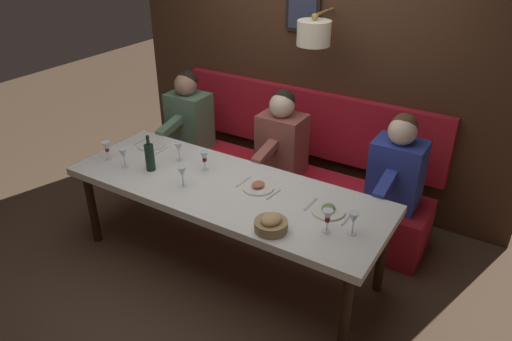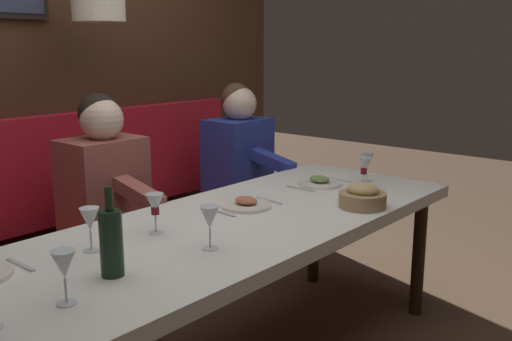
{
  "view_description": "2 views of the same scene",
  "coord_description": "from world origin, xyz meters",
  "px_view_note": "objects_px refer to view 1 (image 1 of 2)",
  "views": [
    {
      "loc": [
        -2.54,
        -1.85,
        2.57
      ],
      "look_at": [
        0.05,
        -0.25,
        0.92
      ],
      "focal_mm": 33.5,
      "sensor_mm": 36.0,
      "label": 1
    },
    {
      "loc": [
        -1.6,
        1.69,
        1.48
      ],
      "look_at": [
        0.05,
        -0.25,
        0.92
      ],
      "focal_mm": 40.18,
      "sensor_mm": 36.0,
      "label": 2
    }
  ],
  "objects_px": {
    "bread_bowl": "(271,224)",
    "wine_glass_2": "(182,172)",
    "wine_glass_0": "(107,147)",
    "wine_glass_1": "(179,148)",
    "wine_bottle": "(150,157)",
    "wine_glass_3": "(123,154)",
    "wine_glass_6": "(328,217)",
    "diner_near": "(282,136)",
    "wine_glass_4": "(354,219)",
    "diner_nearest": "(397,165)",
    "diner_middle": "(188,113)",
    "wine_glass_5": "(204,157)",
    "dining_table": "(225,193)"
  },
  "relations": [
    {
      "from": "wine_glass_0",
      "to": "wine_glass_6",
      "type": "bearing_deg",
      "value": -89.37
    },
    {
      "from": "wine_glass_2",
      "to": "wine_glass_1",
      "type": "bearing_deg",
      "value": 43.44
    },
    {
      "from": "wine_glass_3",
      "to": "wine_glass_6",
      "type": "xyz_separation_m",
      "value": [
        0.04,
        -1.77,
        -0.0
      ]
    },
    {
      "from": "wine_glass_5",
      "to": "wine_bottle",
      "type": "distance_m",
      "value": 0.44
    },
    {
      "from": "wine_bottle",
      "to": "diner_middle",
      "type": "bearing_deg",
      "value": 22.3
    },
    {
      "from": "wine_glass_1",
      "to": "wine_glass_2",
      "type": "distance_m",
      "value": 0.43
    },
    {
      "from": "diner_near",
      "to": "wine_glass_4",
      "type": "relative_size",
      "value": 4.82
    },
    {
      "from": "wine_glass_6",
      "to": "diner_middle",
      "type": "bearing_deg",
      "value": 62.57
    },
    {
      "from": "wine_glass_0",
      "to": "wine_bottle",
      "type": "distance_m",
      "value": 0.43
    },
    {
      "from": "diner_near",
      "to": "wine_bottle",
      "type": "height_order",
      "value": "diner_near"
    },
    {
      "from": "wine_glass_4",
      "to": "diner_nearest",
      "type": "bearing_deg",
      "value": 0.31
    },
    {
      "from": "wine_glass_3",
      "to": "wine_glass_4",
      "type": "relative_size",
      "value": 1.0
    },
    {
      "from": "bread_bowl",
      "to": "wine_glass_4",
      "type": "bearing_deg",
      "value": -62.54
    },
    {
      "from": "wine_glass_3",
      "to": "wine_bottle",
      "type": "height_order",
      "value": "wine_bottle"
    },
    {
      "from": "wine_glass_1",
      "to": "wine_glass_3",
      "type": "relative_size",
      "value": 1.0
    },
    {
      "from": "wine_glass_6",
      "to": "wine_glass_4",
      "type": "bearing_deg",
      "value": -67.0
    },
    {
      "from": "wine_glass_0",
      "to": "bread_bowl",
      "type": "relative_size",
      "value": 0.75
    },
    {
      "from": "wine_glass_2",
      "to": "wine_bottle",
      "type": "distance_m",
      "value": 0.39
    },
    {
      "from": "wine_glass_4",
      "to": "wine_bottle",
      "type": "xyz_separation_m",
      "value": [
        -0.03,
        1.71,
        -0.0
      ]
    },
    {
      "from": "wine_glass_2",
      "to": "wine_glass_6",
      "type": "distance_m",
      "value": 1.17
    },
    {
      "from": "diner_near",
      "to": "bread_bowl",
      "type": "distance_m",
      "value": 1.33
    },
    {
      "from": "wine_glass_0",
      "to": "wine_glass_2",
      "type": "bearing_deg",
      "value": -90.75
    },
    {
      "from": "diner_nearest",
      "to": "diner_middle",
      "type": "distance_m",
      "value": 2.1
    },
    {
      "from": "diner_middle",
      "to": "wine_glass_3",
      "type": "xyz_separation_m",
      "value": [
        -1.06,
        -0.19,
        0.04
      ]
    },
    {
      "from": "wine_bottle",
      "to": "bread_bowl",
      "type": "xyz_separation_m",
      "value": [
        -0.21,
        -1.24,
        -0.07
      ]
    },
    {
      "from": "wine_glass_2",
      "to": "wine_glass_4",
      "type": "distance_m",
      "value": 1.32
    },
    {
      "from": "wine_glass_6",
      "to": "diner_near",
      "type": "bearing_deg",
      "value": 41.34
    },
    {
      "from": "diner_middle",
      "to": "wine_glass_4",
      "type": "distance_m",
      "value": 2.31
    },
    {
      "from": "diner_nearest",
      "to": "wine_glass_6",
      "type": "height_order",
      "value": "diner_nearest"
    },
    {
      "from": "wine_glass_3",
      "to": "wine_glass_4",
      "type": "height_order",
      "value": "same"
    },
    {
      "from": "wine_glass_3",
      "to": "diner_nearest",
      "type": "bearing_deg",
      "value": -61.12
    },
    {
      "from": "wine_glass_1",
      "to": "wine_bottle",
      "type": "distance_m",
      "value": 0.27
    },
    {
      "from": "diner_nearest",
      "to": "bread_bowl",
      "type": "bearing_deg",
      "value": 158.9
    },
    {
      "from": "diner_middle",
      "to": "wine_bottle",
      "type": "bearing_deg",
      "value": -157.7
    },
    {
      "from": "diner_middle",
      "to": "wine_glass_0",
      "type": "bearing_deg",
      "value": 178.63
    },
    {
      "from": "wine_glass_0",
      "to": "bread_bowl",
      "type": "distance_m",
      "value": 1.68
    },
    {
      "from": "dining_table",
      "to": "diner_middle",
      "type": "relative_size",
      "value": 3.19
    },
    {
      "from": "wine_glass_1",
      "to": "wine_glass_4",
      "type": "xyz_separation_m",
      "value": [
        -0.22,
        -1.62,
        0.0
      ]
    },
    {
      "from": "wine_glass_2",
      "to": "wine_glass_5",
      "type": "xyz_separation_m",
      "value": [
        0.29,
        0.01,
        -0.0
      ]
    },
    {
      "from": "wine_glass_0",
      "to": "wine_bottle",
      "type": "bearing_deg",
      "value": -82.81
    },
    {
      "from": "wine_glass_1",
      "to": "wine_glass_5",
      "type": "height_order",
      "value": "same"
    },
    {
      "from": "dining_table",
      "to": "wine_glass_1",
      "type": "distance_m",
      "value": 0.62
    },
    {
      "from": "diner_middle",
      "to": "bread_bowl",
      "type": "height_order",
      "value": "diner_middle"
    },
    {
      "from": "diner_middle",
      "to": "wine_glass_5",
      "type": "bearing_deg",
      "value": -134.3
    },
    {
      "from": "diner_near",
      "to": "diner_middle",
      "type": "relative_size",
      "value": 1.0
    },
    {
      "from": "bread_bowl",
      "to": "wine_glass_2",
      "type": "bearing_deg",
      "value": 80.34
    },
    {
      "from": "diner_nearest",
      "to": "wine_glass_0",
      "type": "bearing_deg",
      "value": 115.99
    },
    {
      "from": "diner_near",
      "to": "wine_glass_3",
      "type": "relative_size",
      "value": 4.82
    },
    {
      "from": "wine_glass_2",
      "to": "bread_bowl",
      "type": "height_order",
      "value": "wine_glass_2"
    },
    {
      "from": "diner_nearest",
      "to": "wine_bottle",
      "type": "relative_size",
      "value": 2.64
    }
  ]
}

